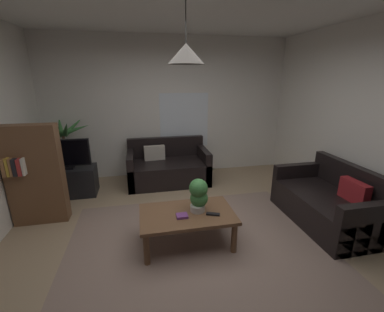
{
  "coord_description": "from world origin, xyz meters",
  "views": [
    {
      "loc": [
        -0.61,
        -2.63,
        1.99
      ],
      "look_at": [
        0.0,
        0.3,
        1.05
      ],
      "focal_mm": 23.74,
      "sensor_mm": 36.0,
      "label": 1
    }
  ],
  "objects_px": {
    "coffee_table": "(187,217)",
    "tv": "(64,154)",
    "tv_stand": "(69,182)",
    "pendant_lamp": "(186,54)",
    "remote_on_table_0": "(213,214)",
    "book_on_table_0": "(182,216)",
    "bookshelf_corner": "(35,175)",
    "couch_under_window": "(168,168)",
    "potted_plant_on_table": "(199,195)",
    "potted_palm_corner": "(66,152)",
    "couch_right_side": "(328,204)"
  },
  "relations": [
    {
      "from": "coffee_table",
      "to": "tv",
      "type": "distance_m",
      "value": 2.49
    },
    {
      "from": "coffee_table",
      "to": "tv",
      "type": "relative_size",
      "value": 1.39
    },
    {
      "from": "tv_stand",
      "to": "pendant_lamp",
      "type": "bearing_deg",
      "value": -44.7
    },
    {
      "from": "tv_stand",
      "to": "tv",
      "type": "bearing_deg",
      "value": -90.0
    },
    {
      "from": "remote_on_table_0",
      "to": "book_on_table_0",
      "type": "bearing_deg",
      "value": -72.32
    },
    {
      "from": "tv_stand",
      "to": "bookshelf_corner",
      "type": "bearing_deg",
      "value": -102.93
    },
    {
      "from": "coffee_table",
      "to": "remote_on_table_0",
      "type": "relative_size",
      "value": 7.06
    },
    {
      "from": "bookshelf_corner",
      "to": "couch_under_window",
      "type": "bearing_deg",
      "value": 28.91
    },
    {
      "from": "couch_under_window",
      "to": "potted_plant_on_table",
      "type": "distance_m",
      "value": 1.99
    },
    {
      "from": "book_on_table_0",
      "to": "potted_plant_on_table",
      "type": "relative_size",
      "value": 0.32
    },
    {
      "from": "book_on_table_0",
      "to": "pendant_lamp",
      "type": "bearing_deg",
      "value": 47.65
    },
    {
      "from": "potted_plant_on_table",
      "to": "bookshelf_corner",
      "type": "relative_size",
      "value": 0.29
    },
    {
      "from": "book_on_table_0",
      "to": "potted_palm_corner",
      "type": "xyz_separation_m",
      "value": [
        -1.79,
        2.29,
        0.21
      ]
    },
    {
      "from": "remote_on_table_0",
      "to": "couch_right_side",
      "type": "bearing_deg",
      "value": 118.7
    },
    {
      "from": "coffee_table",
      "to": "bookshelf_corner",
      "type": "distance_m",
      "value": 2.18
    },
    {
      "from": "bookshelf_corner",
      "to": "pendant_lamp",
      "type": "xyz_separation_m",
      "value": [
        1.94,
        -0.92,
        1.5
      ]
    },
    {
      "from": "couch_under_window",
      "to": "pendant_lamp",
      "type": "bearing_deg",
      "value": -89.82
    },
    {
      "from": "couch_under_window",
      "to": "book_on_table_0",
      "type": "distance_m",
      "value": 2.08
    },
    {
      "from": "potted_palm_corner",
      "to": "bookshelf_corner",
      "type": "relative_size",
      "value": 0.95
    },
    {
      "from": "potted_plant_on_table",
      "to": "potted_palm_corner",
      "type": "relative_size",
      "value": 0.31
    },
    {
      "from": "tv_stand",
      "to": "potted_palm_corner",
      "type": "height_order",
      "value": "potted_palm_corner"
    },
    {
      "from": "couch_under_window",
      "to": "remote_on_table_0",
      "type": "distance_m",
      "value": 2.13
    },
    {
      "from": "coffee_table",
      "to": "bookshelf_corner",
      "type": "relative_size",
      "value": 0.81
    },
    {
      "from": "book_on_table_0",
      "to": "tv",
      "type": "distance_m",
      "value": 2.48
    },
    {
      "from": "pendant_lamp",
      "to": "potted_palm_corner",
      "type": "bearing_deg",
      "value": 130.24
    },
    {
      "from": "coffee_table",
      "to": "potted_palm_corner",
      "type": "relative_size",
      "value": 0.85
    },
    {
      "from": "couch_under_window",
      "to": "couch_right_side",
      "type": "distance_m",
      "value": 2.8
    },
    {
      "from": "couch_right_side",
      "to": "tv",
      "type": "height_order",
      "value": "tv"
    },
    {
      "from": "tv_stand",
      "to": "coffee_table",
      "type": "bearing_deg",
      "value": -44.7
    },
    {
      "from": "couch_right_side",
      "to": "book_on_table_0",
      "type": "distance_m",
      "value": 2.13
    },
    {
      "from": "tv",
      "to": "remote_on_table_0",
      "type": "bearing_deg",
      "value": -41.78
    },
    {
      "from": "tv_stand",
      "to": "potted_palm_corner",
      "type": "relative_size",
      "value": 0.68
    },
    {
      "from": "remote_on_table_0",
      "to": "tv_stand",
      "type": "height_order",
      "value": "tv_stand"
    },
    {
      "from": "couch_right_side",
      "to": "book_on_table_0",
      "type": "height_order",
      "value": "couch_right_side"
    },
    {
      "from": "couch_under_window",
      "to": "coffee_table",
      "type": "xyz_separation_m",
      "value": [
        0.01,
        -1.99,
        0.09
      ]
    },
    {
      "from": "potted_palm_corner",
      "to": "bookshelf_corner",
      "type": "bearing_deg",
      "value": -93.28
    },
    {
      "from": "couch_right_side",
      "to": "pendant_lamp",
      "type": "relative_size",
      "value": 2.3
    },
    {
      "from": "book_on_table_0",
      "to": "remote_on_table_0",
      "type": "xyz_separation_m",
      "value": [
        0.37,
        -0.03,
        -0.0
      ]
    },
    {
      "from": "remote_on_table_0",
      "to": "potted_plant_on_table",
      "type": "height_order",
      "value": "potted_plant_on_table"
    },
    {
      "from": "book_on_table_0",
      "to": "potted_plant_on_table",
      "type": "xyz_separation_m",
      "value": [
        0.22,
        0.12,
        0.19
      ]
    },
    {
      "from": "coffee_table",
      "to": "tv_stand",
      "type": "height_order",
      "value": "tv_stand"
    },
    {
      "from": "couch_right_side",
      "to": "potted_palm_corner",
      "type": "relative_size",
      "value": 1.12
    },
    {
      "from": "potted_plant_on_table",
      "to": "couch_right_side",
      "type": "bearing_deg",
      "value": 1.23
    },
    {
      "from": "couch_under_window",
      "to": "potted_palm_corner",
      "type": "relative_size",
      "value": 1.15
    },
    {
      "from": "couch_right_side",
      "to": "tv_stand",
      "type": "xyz_separation_m",
      "value": [
        -3.8,
        1.66,
        -0.02
      ]
    },
    {
      "from": "bookshelf_corner",
      "to": "pendant_lamp",
      "type": "relative_size",
      "value": 2.17
    },
    {
      "from": "couch_under_window",
      "to": "coffee_table",
      "type": "relative_size",
      "value": 1.35
    },
    {
      "from": "tv_stand",
      "to": "couch_under_window",
      "type": "bearing_deg",
      "value": 8.35
    },
    {
      "from": "couch_under_window",
      "to": "bookshelf_corner",
      "type": "height_order",
      "value": "bookshelf_corner"
    },
    {
      "from": "tv_stand",
      "to": "pendant_lamp",
      "type": "relative_size",
      "value": 1.4
    }
  ]
}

